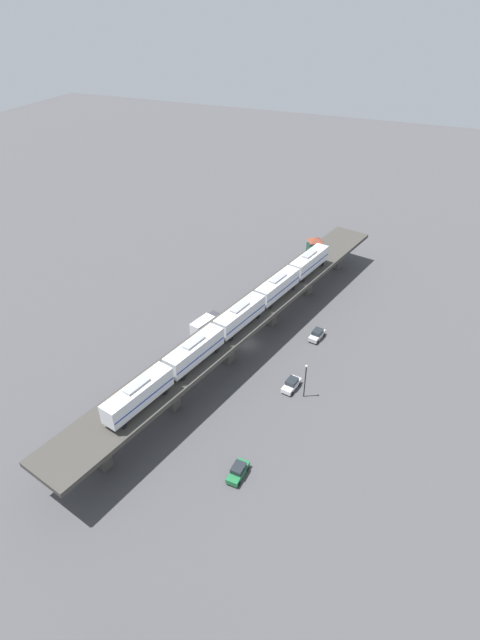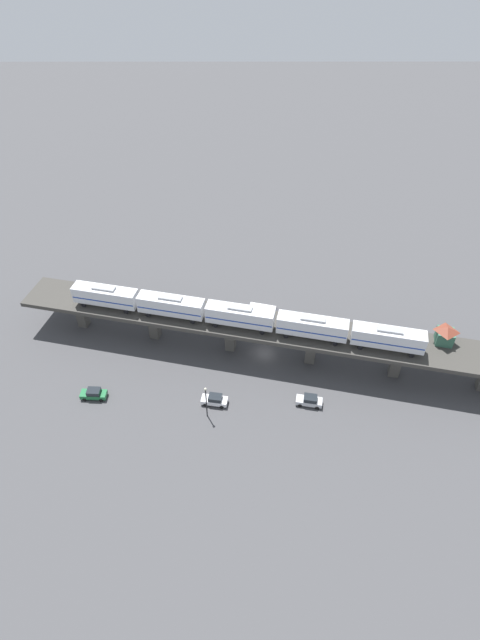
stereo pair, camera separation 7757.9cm
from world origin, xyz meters
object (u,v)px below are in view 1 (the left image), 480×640
subway_train (240,315)px  delivery_truck (206,324)px  signal_hut (315,244)px  street_car_green (238,471)px  street_lamp (305,378)px  street_car_white (291,384)px  street_car_silver (317,334)px

subway_train → delivery_truck: size_ratio=8.16×
signal_hut → street_car_green: bearing=95.8°
subway_train → signal_hut: size_ratio=15.94×
signal_hut → street_lamp: 41.75m
street_car_white → signal_hut: bearing=-79.2°
delivery_truck → street_car_white: bearing=155.8°
street_car_green → subway_train: bearing=-67.9°
street_car_green → street_car_silver: bearing=-92.4°
subway_train → street_car_silver: 18.72m
subway_train → signal_hut: 35.00m
street_car_green → street_lamp: size_ratio=0.65×
street_car_silver → street_car_white: size_ratio=1.00×
street_car_silver → subway_train: bearing=45.0°
signal_hut → street_lamp: bearing=104.1°
subway_train → delivery_truck: subway_train is taller
subway_train → street_car_white: size_ratio=13.27×
subway_train → street_car_white: subway_train is taller
street_car_white → subway_train: bearing=-20.5°
subway_train → delivery_truck: 13.61m
street_car_green → street_car_white: bearing=-93.7°
signal_hut → street_car_green: size_ratio=0.86×
subway_train → street_lamp: (-14.11, 5.46, -5.64)m
street_car_white → delivery_truck: (21.21, -9.54, 0.82)m
signal_hut → subway_train: bearing=83.4°
street_car_green → signal_hut: bearing=-84.2°
subway_train → street_car_green: bearing=112.1°
signal_hut → street_car_green: (-6.11, 59.74, -8.06)m
street_car_white → delivery_truck: delivery_truck is taller
street_car_white → street_lamp: 4.26m
subway_train → street_car_white: bearing=159.5°
subway_train → signal_hut: (-4.04, -34.76, -0.74)m
street_lamp → street_car_white: bearing=-23.9°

